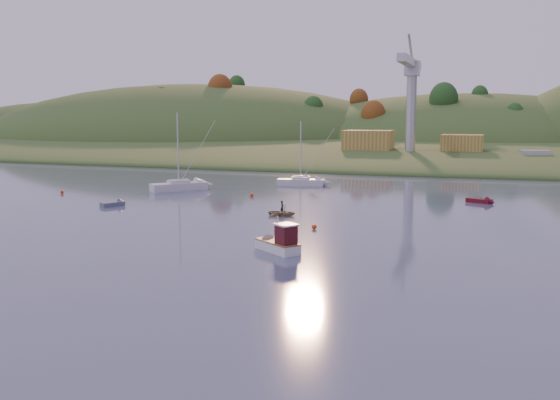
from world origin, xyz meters
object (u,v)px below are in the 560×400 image
(fishing_boat, at_px, (275,242))
(sailboat_far, at_px, (301,181))
(sailboat_near, at_px, (179,186))
(canoe, at_px, (282,213))
(red_tender, at_px, (484,201))
(grey_dinghy, at_px, (117,204))

(fishing_boat, distance_m, sailboat_far, 46.61)
(fishing_boat, relative_size, sailboat_near, 0.45)
(fishing_boat, bearing_deg, canoe, -36.41)
(fishing_boat, distance_m, sailboat_near, 42.58)
(canoe, xyz_separation_m, red_tender, (21.16, 17.17, -0.05))
(fishing_boat, height_order, sailboat_near, sailboat_near)
(sailboat_near, xyz_separation_m, canoe, (21.42, -16.40, -0.42))
(sailboat_near, distance_m, grey_dinghy, 15.74)
(sailboat_far, bearing_deg, canoe, -86.01)
(sailboat_far, height_order, red_tender, sailboat_far)
(sailboat_near, bearing_deg, red_tender, -46.78)
(grey_dinghy, bearing_deg, sailboat_far, 0.43)
(sailboat_near, height_order, sailboat_far, sailboat_near)
(grey_dinghy, bearing_deg, canoe, -62.41)
(canoe, distance_m, grey_dinghy, 21.62)
(sailboat_far, relative_size, grey_dinghy, 2.91)
(sailboat_far, height_order, canoe, sailboat_far)
(fishing_boat, relative_size, canoe, 1.69)
(canoe, distance_m, red_tender, 27.25)
(fishing_boat, distance_m, grey_dinghy, 31.96)
(sailboat_near, xyz_separation_m, grey_dinghy, (-0.19, -15.73, -0.48))
(fishing_boat, relative_size, grey_dinghy, 1.49)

